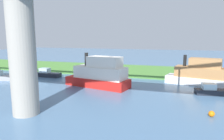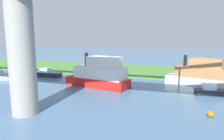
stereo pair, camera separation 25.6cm
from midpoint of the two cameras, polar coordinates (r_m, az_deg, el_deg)
ground_plane at (r=33.48m, az=0.48°, el=-1.94°), size 160.00×160.00×0.00m
grassy_bank at (r=39.11m, az=3.15°, el=0.04°), size 80.00×12.00×0.50m
bridge_pylon at (r=18.12m, az=-23.97°, el=3.98°), size 2.18×2.18×10.17m
person_on_bank at (r=35.72m, az=0.90°, el=0.72°), size 0.51×0.51×1.39m
mooring_post at (r=34.08m, az=2.81°, el=-0.11°), size 0.20×0.20×0.93m
riverboat_paddlewheel at (r=30.17m, az=23.64°, el=-1.06°), size 8.35×4.41×4.07m
houseboat_blue at (r=26.66m, az=-3.42°, el=-1.25°), size 9.12×4.61×4.45m
motorboat_red at (r=35.24m, az=-17.63°, el=-0.97°), size 4.34×1.60×1.44m
pontoon_yellow at (r=35.58m, az=-29.16°, el=-1.64°), size 4.50×2.63×1.42m
skiff_small at (r=25.78m, az=26.85°, el=-5.32°), size 4.06×2.05×1.29m
marker_buoy at (r=18.82m, az=26.64°, el=-11.17°), size 0.50×0.50×0.50m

